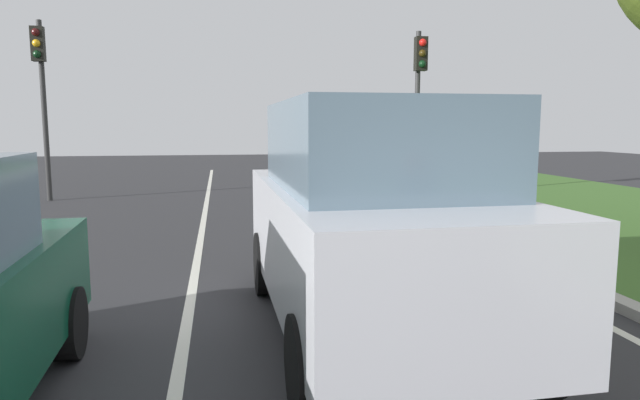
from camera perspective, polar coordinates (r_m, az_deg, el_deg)
ground_plane at (r=10.93m, az=-8.27°, el=-3.40°), size 60.00×60.00×0.00m
lane_line_center at (r=10.93m, az=-11.94°, el=-3.46°), size 0.12×32.00×0.01m
lane_line_right_edge at (r=11.60m, az=9.82°, el=-2.77°), size 0.12×32.00×0.01m
grass_verge_right at (r=14.03m, az=29.00°, el=-1.72°), size 9.00×48.00×0.06m
curb_right at (r=11.77m, az=12.11°, el=-2.40°), size 0.24×48.00×0.12m
car_suv_ahead at (r=5.46m, az=5.02°, el=-1.89°), size 2.03×4.53×2.28m
traffic_light_near_right at (r=15.93m, az=10.01°, el=11.39°), size 0.32×0.50×4.61m
traffic_light_overhead_left at (r=17.11m, az=-26.42°, el=10.95°), size 0.32×0.50×4.85m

